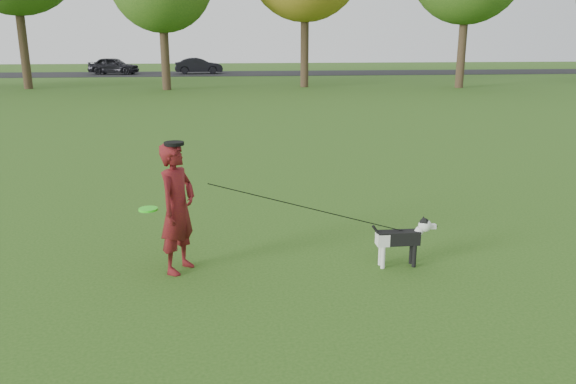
{
  "coord_description": "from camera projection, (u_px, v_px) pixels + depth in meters",
  "views": [
    {
      "loc": [
        -0.72,
        -7.24,
        2.83
      ],
      "look_at": [
        0.04,
        -0.43,
        0.95
      ],
      "focal_mm": 35.0,
      "sensor_mm": 36.0,
      "label": 1
    }
  ],
  "objects": [
    {
      "name": "car_left",
      "position": [
        114.0,
        66.0,
        44.9
      ],
      "size": [
        4.15,
        2.31,
        1.34
      ],
      "primitive_type": "imported",
      "rotation": [
        0.0,
        0.0,
        1.37
      ],
      "color": "black",
      "rests_on": "road"
    },
    {
      "name": "dog",
      "position": [
        403.0,
        237.0,
        7.13
      ],
      "size": [
        0.86,
        0.17,
        0.65
      ],
      "color": "black",
      "rests_on": "ground"
    },
    {
      "name": "road",
      "position": [
        234.0,
        74.0,
        46.09
      ],
      "size": [
        120.0,
        7.0,
        0.02
      ],
      "primitive_type": "cube",
      "color": "black",
      "rests_on": "ground"
    },
    {
      "name": "man",
      "position": [
        177.0,
        208.0,
        6.88
      ],
      "size": [
        0.63,
        0.71,
        1.63
      ],
      "primitive_type": "imported",
      "rotation": [
        0.0,
        0.0,
        1.07
      ],
      "color": "#540C1B",
      "rests_on": "ground"
    },
    {
      "name": "car_mid",
      "position": [
        199.0,
        66.0,
        45.62
      ],
      "size": [
        3.93,
        1.69,
        1.26
      ],
      "primitive_type": "imported",
      "rotation": [
        0.0,
        0.0,
        1.67
      ],
      "color": "black",
      "rests_on": "road"
    },
    {
      "name": "ground",
      "position": [
        282.0,
        250.0,
        7.76
      ],
      "size": [
        120.0,
        120.0,
        0.0
      ],
      "primitive_type": "plane",
      "color": "#285116",
      "rests_on": "ground"
    },
    {
      "name": "man_held_items",
      "position": [
        310.0,
        208.0,
        6.95
      ],
      "size": [
        3.4,
        0.35,
        1.21
      ],
      "color": "#33FF20",
      "rests_on": "ground"
    }
  ]
}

